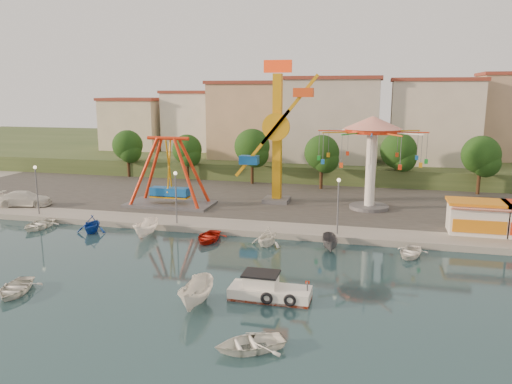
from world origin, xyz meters
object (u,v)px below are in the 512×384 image
(kamikaze_tower, at_px, (280,136))
(rowboat_a, at_px, (15,288))
(wave_swinger, at_px, (372,142))
(van, at_px, (25,199))
(skiff, at_px, (197,294))
(cabin_motorboat, at_px, (268,291))
(pirate_ship_ride, at_px, (169,173))

(kamikaze_tower, height_order, rowboat_a, kamikaze_tower)
(wave_swinger, xyz_separation_m, van, (-38.66, -8.10, -6.74))
(kamikaze_tower, xyz_separation_m, wave_swinger, (10.48, -0.64, -0.30))
(rowboat_a, distance_m, skiff, 12.92)
(kamikaze_tower, xyz_separation_m, rowboat_a, (-12.57, -29.63, -8.09))
(cabin_motorboat, xyz_separation_m, van, (-32.68, 17.50, 0.95))
(rowboat_a, distance_m, van, 26.10)
(rowboat_a, bearing_deg, van, 112.00)
(kamikaze_tower, relative_size, cabin_motorboat, 3.04)
(pirate_ship_ride, xyz_separation_m, kamikaze_tower, (12.02, 4.43, 4.10))
(kamikaze_tower, distance_m, rowboat_a, 33.19)
(cabin_motorboat, bearing_deg, kamikaze_tower, 99.68)
(pirate_ship_ride, relative_size, cabin_motorboat, 1.84)
(pirate_ship_ride, distance_m, rowboat_a, 25.52)
(rowboat_a, bearing_deg, wave_swinger, 36.75)
(pirate_ship_ride, xyz_separation_m, rowboat_a, (-0.56, -25.20, -3.99))
(pirate_ship_ride, xyz_separation_m, skiff, (12.31, -24.10, -3.54))
(van, bearing_deg, pirate_ship_ride, -89.05)
(kamikaze_tower, distance_m, van, 30.33)
(cabin_motorboat, distance_m, van, 37.09)
(kamikaze_tower, relative_size, skiff, 3.74)
(pirate_ship_ride, relative_size, van, 1.69)
(pirate_ship_ride, relative_size, kamikaze_tower, 0.61)
(wave_swinger, xyz_separation_m, skiff, (-10.18, -27.89, -7.34))
(kamikaze_tower, bearing_deg, van, -162.78)
(rowboat_a, bearing_deg, cabin_motorboat, -3.55)
(wave_swinger, relative_size, cabin_motorboat, 2.14)
(pirate_ship_ride, bearing_deg, van, -165.08)
(skiff, distance_m, van, 34.68)
(cabin_motorboat, xyz_separation_m, rowboat_a, (-17.08, -3.39, -0.11))
(cabin_motorboat, distance_m, skiff, 4.80)
(skiff, xyz_separation_m, van, (-28.47, 19.79, 0.61))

